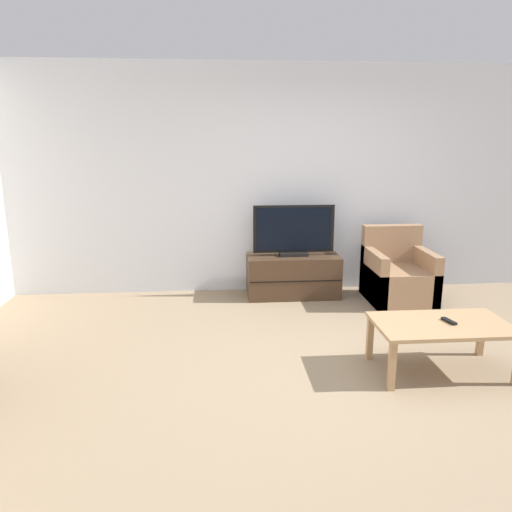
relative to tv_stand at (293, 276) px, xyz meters
name	(u,v)px	position (x,y,z in m)	size (l,w,h in m)	color
ground_plane	(348,370)	(0.15, -1.98, -0.25)	(24.00, 24.00, 0.00)	#89755B
wall_back	(303,180)	(0.15, 0.31, 1.10)	(12.00, 0.06, 2.70)	silver
tv_stand	(293,276)	(0.00, 0.00, 0.00)	(1.08, 0.49, 0.49)	#422D1E
tv	(294,232)	(0.00, 0.00, 0.53)	(0.95, 0.18, 0.60)	black
armchair	(398,277)	(1.19, -0.26, 0.03)	(0.70, 0.76, 0.84)	#937051
coffee_table	(442,329)	(0.88, -2.06, 0.12)	(1.07, 0.62, 0.42)	#A37F56
remote	(449,321)	(0.94, -2.05, 0.18)	(0.08, 0.16, 0.02)	black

